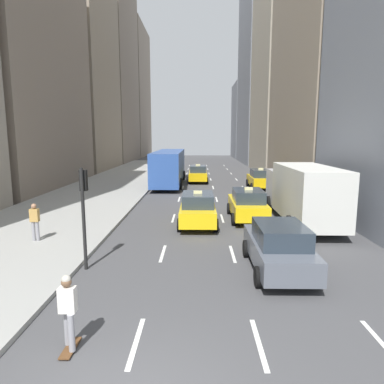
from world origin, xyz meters
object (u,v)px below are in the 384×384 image
(taxi_second, at_px, (198,209))
(sedan_black_near, at_px, (279,247))
(city_bus, at_px, (169,166))
(taxi_lead, at_px, (198,174))
(traffic_light_pole, at_px, (84,202))
(box_truck, at_px, (302,192))
(taxi_fourth, at_px, (260,179))
(pedestrian_mid_block, at_px, (35,220))
(skateboarder, at_px, (68,309))
(taxi_third, at_px, (248,204))

(taxi_second, height_order, sedan_black_near, taxi_second)
(city_bus, bearing_deg, sedan_black_near, -75.54)
(taxi_lead, bearing_deg, traffic_light_pole, -99.65)
(taxi_second, height_order, box_truck, box_truck)
(taxi_fourth, height_order, pedestrian_mid_block, taxi_fourth)
(taxi_lead, bearing_deg, pedestrian_mid_block, -109.00)
(skateboarder, relative_size, pedestrian_mid_block, 1.06)
(taxi_fourth, distance_m, traffic_light_pole, 21.44)
(city_bus, xyz_separation_m, box_truck, (8.41, -14.94, -0.08))
(box_truck, bearing_deg, taxi_third, 166.65)
(taxi_lead, bearing_deg, taxi_fourth, -36.18)
(taxi_third, distance_m, skateboarder, 13.30)
(taxi_lead, xyz_separation_m, box_truck, (5.60, -16.54, 0.83))
(box_truck, relative_size, pedestrian_mid_block, 5.09)
(taxi_second, xyz_separation_m, traffic_light_pole, (-3.95, -6.09, 1.53))
(taxi_third, relative_size, traffic_light_pole, 1.22)
(traffic_light_pole, bearing_deg, sedan_black_near, -1.16)
(skateboarder, bearing_deg, taxi_lead, 84.29)
(sedan_black_near, xyz_separation_m, traffic_light_pole, (-6.75, 0.14, 1.53))
(box_truck, xyz_separation_m, pedestrian_mid_block, (-12.66, -3.95, -0.64))
(taxi_second, height_order, city_bus, city_bus)
(taxi_second, bearing_deg, pedestrian_mid_block, -154.55)
(taxi_lead, bearing_deg, city_bus, -150.27)
(sedan_black_near, height_order, city_bus, city_bus)
(taxi_fourth, height_order, traffic_light_pole, traffic_light_pole)
(taxi_second, distance_m, pedestrian_mid_block, 7.82)
(taxi_fourth, distance_m, pedestrian_mid_block, 20.72)
(taxi_second, xyz_separation_m, sedan_black_near, (2.80, -6.23, -0.00))
(box_truck, relative_size, skateboarder, 4.81)
(skateboarder, bearing_deg, sedan_black_near, 39.29)
(sedan_black_near, xyz_separation_m, skateboarder, (-5.60, -4.58, 0.09))
(city_bus, relative_size, skateboarder, 6.65)
(skateboarder, bearing_deg, box_truck, 53.64)
(taxi_second, height_order, taxi_fourth, same)
(taxi_lead, bearing_deg, taxi_second, -90.00)
(sedan_black_near, xyz_separation_m, city_bus, (-5.61, 21.76, 0.91))
(taxi_fourth, xyz_separation_m, skateboarder, (-8.40, -23.85, 0.08))
(taxi_fourth, bearing_deg, taxi_second, -113.24)
(taxi_second, height_order, skateboarder, taxi_second)
(box_truck, height_order, skateboarder, box_truck)
(taxi_lead, xyz_separation_m, taxi_fourth, (5.60, -4.10, 0.00))
(taxi_third, distance_m, sedan_black_near, 7.49)
(traffic_light_pole, bearing_deg, skateboarder, -76.24)
(taxi_lead, distance_m, skateboarder, 28.09)
(sedan_black_near, relative_size, traffic_light_pole, 1.22)
(city_bus, bearing_deg, taxi_lead, 29.73)
(taxi_lead, xyz_separation_m, pedestrian_mid_block, (-7.06, -20.49, 0.19))
(taxi_third, xyz_separation_m, sedan_black_near, (0.00, -7.49, -0.00))
(taxi_fourth, bearing_deg, skateboarder, -109.39)
(sedan_black_near, bearing_deg, skateboarder, -140.71)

